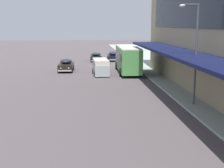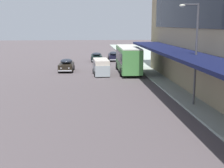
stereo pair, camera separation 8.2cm
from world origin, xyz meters
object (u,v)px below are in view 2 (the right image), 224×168
at_px(vw_van, 101,66).
at_px(street_lamp, 194,48).
at_px(sedan_oncoming_rear, 66,65).
at_px(transit_bus_kerbside_front, 128,58).
at_px(sedan_trailing_mid, 113,56).
at_px(sedan_second_near, 96,57).

distance_m(vw_van, street_lamp, 17.17).
relative_size(sedan_oncoming_rear, street_lamp, 0.57).
relative_size(transit_bus_kerbside_front, sedan_trailing_mid, 1.86).
xyz_separation_m(sedan_oncoming_rear, vw_van, (4.44, -3.50, 0.29)).
relative_size(sedan_trailing_mid, vw_van, 1.08).
bearing_deg(sedan_trailing_mid, street_lamp, -84.14).
bearing_deg(street_lamp, transit_bus_kerbside_front, 98.57).
height_order(sedan_oncoming_rear, sedan_second_near, sedan_oncoming_rear).
bearing_deg(sedan_oncoming_rear, street_lamp, -61.06).
relative_size(transit_bus_kerbside_front, street_lamp, 1.23).
height_order(sedan_trailing_mid, street_lamp, street_lamp).
xyz_separation_m(transit_bus_kerbside_front, sedan_second_near, (-3.60, 13.01, -1.18)).
relative_size(sedan_second_near, vw_van, 0.93).
bearing_deg(vw_van, sedan_trailing_mid, 79.18).
distance_m(sedan_second_near, sedan_trailing_mid, 3.18).
distance_m(sedan_oncoming_rear, vw_van, 5.66).
height_order(sedan_oncoming_rear, street_lamp, street_lamp).
height_order(sedan_oncoming_rear, vw_van, vw_van).
distance_m(sedan_oncoming_rear, sedan_trailing_mid, 14.09).
relative_size(transit_bus_kerbside_front, sedan_oncoming_rear, 2.14).
distance_m(sedan_oncoming_rear, sedan_second_near, 11.73).
bearing_deg(transit_bus_kerbside_front, sedan_trailing_mid, 92.56).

